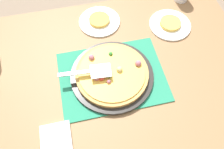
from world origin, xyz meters
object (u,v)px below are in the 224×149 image
(pizza_server, at_px, (90,71))
(napkin_stack, at_px, (56,138))
(pizza, at_px, (112,73))
(served_slice_right, at_px, (99,20))
(plate_far_right, at_px, (99,21))
(served_slice_left, at_px, (170,23))
(plate_near_left, at_px, (170,25))
(pizza_pan, at_px, (112,75))

(pizza_server, bearing_deg, napkin_stack, -127.31)
(pizza, relative_size, served_slice_right, 3.00)
(plate_far_right, xyz_separation_m, pizza_server, (-0.11, -0.34, 0.07))
(served_slice_left, xyz_separation_m, pizza_server, (-0.47, -0.23, 0.05))
(plate_near_left, relative_size, napkin_stack, 1.83)
(pizza, height_order, served_slice_left, pizza)
(pizza, bearing_deg, served_slice_left, 33.07)
(pizza_server, bearing_deg, pizza, -4.23)
(plate_far_right, distance_m, served_slice_left, 0.38)
(plate_near_left, xyz_separation_m, napkin_stack, (-0.65, -0.47, 0.00))
(pizza_server, bearing_deg, pizza_pan, -4.47)
(pizza_pan, relative_size, served_slice_right, 3.45)
(pizza, relative_size, plate_far_right, 1.50)
(plate_far_right, height_order, pizza_server, pizza_server)
(pizza_server, bearing_deg, served_slice_left, 26.59)
(pizza_pan, bearing_deg, served_slice_right, 88.72)
(plate_near_left, bearing_deg, napkin_stack, -143.99)
(pizza_server, height_order, napkin_stack, pizza_server)
(pizza_pan, bearing_deg, plate_far_right, 88.72)
(pizza_pan, relative_size, served_slice_left, 3.45)
(pizza, xyz_separation_m, served_slice_right, (0.01, 0.35, -0.02))
(pizza_pan, distance_m, plate_far_right, 0.35)
(plate_far_right, bearing_deg, plate_near_left, -16.19)
(pizza_pan, relative_size, pizza_server, 1.63)
(served_slice_left, relative_size, napkin_stack, 0.92)
(pizza_pan, distance_m, pizza, 0.02)
(plate_near_left, xyz_separation_m, pizza_server, (-0.47, -0.23, 0.07))
(pizza_pan, height_order, plate_near_left, pizza_pan)
(pizza_pan, bearing_deg, pizza, 138.16)
(pizza_pan, distance_m, pizza_server, 0.11)
(served_slice_left, bearing_deg, pizza, -146.93)
(pizza, height_order, pizza_server, pizza_server)
(plate_near_left, relative_size, served_slice_right, 2.00)
(pizza_pan, height_order, plate_far_right, pizza_pan)
(plate_near_left, xyz_separation_m, plate_far_right, (-0.36, 0.11, 0.00))
(plate_far_right, relative_size, served_slice_right, 2.00)
(served_slice_left, distance_m, pizza_server, 0.53)
(pizza_pan, relative_size, napkin_stack, 3.17)
(pizza_pan, bearing_deg, pizza_server, 175.53)
(pizza_pan, xyz_separation_m, served_slice_left, (0.37, 0.24, 0.01))
(pizza, distance_m, plate_near_left, 0.44)
(napkin_stack, bearing_deg, pizza, 39.63)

